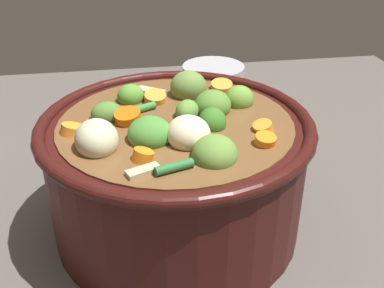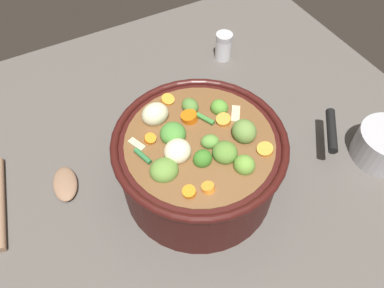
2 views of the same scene
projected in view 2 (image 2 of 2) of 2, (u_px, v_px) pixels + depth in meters
name	position (u px, v px, depth m)	size (l,w,h in m)	color
ground_plane	(199.00, 184.00, 0.71)	(1.10, 1.10, 0.00)	#514C47
cooking_pot	(199.00, 162.00, 0.65)	(0.29, 0.29, 0.16)	#38110F
wooden_spoon	(37.00, 191.00, 0.69)	(0.20, 0.17, 0.02)	#87654C
salt_shaker	(224.00, 46.00, 0.91)	(0.04, 0.04, 0.07)	silver
small_saucepan	(382.00, 145.00, 0.73)	(0.17, 0.18, 0.07)	#ADADB2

